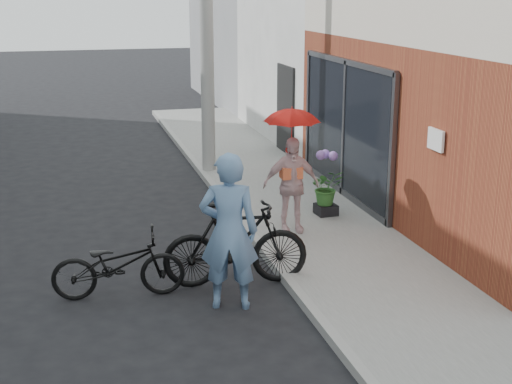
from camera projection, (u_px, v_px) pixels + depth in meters
name	position (u px, v px, depth m)	size (l,w,h in m)	color
ground	(218.00, 291.00, 9.40)	(80.00, 80.00, 0.00)	black
sidewalk	(317.00, 226.00, 11.77)	(2.20, 24.00, 0.12)	gray
curb	(249.00, 232.00, 11.48)	(0.12, 24.00, 0.12)	#9E9E99
plaster_building	(413.00, 2.00, 18.60)	(8.00, 6.00, 7.00)	white
utility_pole	(206.00, 6.00, 14.29)	(0.28, 0.28, 7.00)	#9E9E99
officer	(229.00, 232.00, 8.67)	(0.72, 0.47, 1.98)	#658AB4
bike_left	(118.00, 265.00, 9.10)	(0.59, 1.69, 0.89)	black
bike_right	(236.00, 244.00, 9.43)	(0.55, 1.93, 1.16)	black
kimono_woman	(291.00, 185.00, 11.15)	(0.89, 0.37, 1.52)	beige
parasol	(292.00, 114.00, 10.84)	(0.83, 0.83, 0.72)	red
planter	(326.00, 209.00, 12.16)	(0.34, 0.34, 0.18)	black
potted_plant	(326.00, 187.00, 12.05)	(0.55, 0.48, 0.61)	#336D2B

